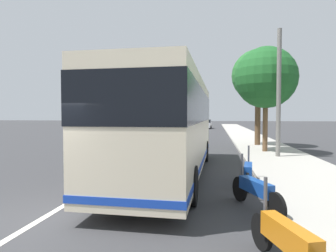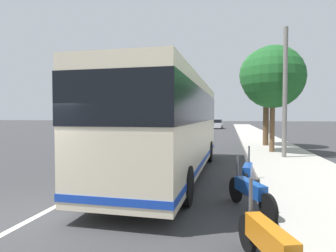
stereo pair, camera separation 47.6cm
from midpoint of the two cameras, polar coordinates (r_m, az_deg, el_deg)
ground_plane at (r=7.02m, az=-26.77°, el=-16.85°), size 220.00×220.00×0.00m
sidewalk_curb at (r=15.79m, az=20.40°, el=-5.96°), size 110.00×3.60×0.14m
lane_divider_line at (r=16.01m, az=-5.00°, el=-5.96°), size 110.00×0.16×0.01m
coach_bus at (r=10.71m, az=-0.76°, el=0.93°), size 10.89×2.64×3.51m
motorcycle_angled at (r=4.59m, az=19.93°, el=-20.95°), size 2.08×0.78×1.26m
motorcycle_mid_row at (r=7.18m, az=15.18°, el=-12.35°), size 2.05×0.96×1.27m
motorcycle_nearest_curb at (r=9.54m, az=14.30°, el=-8.86°), size 2.06×0.38×1.24m
car_oncoming at (r=47.55m, az=2.24°, el=0.30°), size 4.22×2.02×1.52m
car_behind_bus at (r=49.33m, az=7.19°, el=0.35°), size 4.60×2.17×1.54m
roadside_tree_mid_block at (r=17.82m, az=18.17°, el=9.11°), size 3.59×3.59×6.26m
roadside_tree_far_block at (r=21.59m, az=16.92°, el=9.52°), size 3.72×3.72×6.96m
utility_pole at (r=15.74m, az=20.38°, el=5.95°), size 0.22×0.22×6.68m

